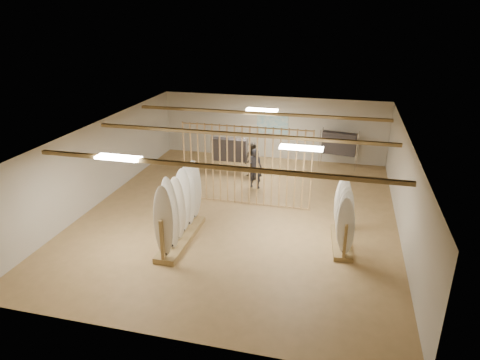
% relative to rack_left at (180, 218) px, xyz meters
% --- Properties ---
extents(floor, '(12.00, 12.00, 0.00)m').
position_rel_rack_left_xyz_m(floor, '(1.23, 2.17, -0.75)').
color(floor, tan).
rests_on(floor, ground).
extents(ceiling, '(12.00, 12.00, 0.00)m').
position_rel_rack_left_xyz_m(ceiling, '(1.23, 2.17, 2.05)').
color(ceiling, gray).
rests_on(ceiling, ground).
extents(wall_back, '(12.00, 0.00, 12.00)m').
position_rel_rack_left_xyz_m(wall_back, '(1.23, 8.17, 0.65)').
color(wall_back, beige).
rests_on(wall_back, ground).
extents(wall_front, '(12.00, 0.00, 12.00)m').
position_rel_rack_left_xyz_m(wall_front, '(1.23, -3.83, 0.65)').
color(wall_front, beige).
rests_on(wall_front, ground).
extents(wall_left, '(0.00, 12.00, 12.00)m').
position_rel_rack_left_xyz_m(wall_left, '(-3.77, 2.17, 0.65)').
color(wall_left, beige).
rests_on(wall_left, ground).
extents(wall_right, '(0.00, 12.00, 12.00)m').
position_rel_rack_left_xyz_m(wall_right, '(6.23, 2.17, 0.65)').
color(wall_right, beige).
rests_on(wall_right, ground).
extents(ceiling_slats, '(9.50, 6.12, 0.10)m').
position_rel_rack_left_xyz_m(ceiling_slats, '(1.23, 2.17, 1.97)').
color(ceiling_slats, olive).
rests_on(ceiling_slats, ground).
extents(light_panels, '(1.20, 0.35, 0.06)m').
position_rel_rack_left_xyz_m(light_panels, '(1.23, 2.17, 1.99)').
color(light_panels, white).
rests_on(light_panels, ground).
extents(bamboo_partition, '(4.45, 0.05, 2.78)m').
position_rel_rack_left_xyz_m(bamboo_partition, '(1.23, 2.97, 0.65)').
color(bamboo_partition, tan).
rests_on(bamboo_partition, ground).
extents(poster, '(1.40, 0.03, 0.90)m').
position_rel_rack_left_xyz_m(poster, '(1.23, 8.15, 0.85)').
color(poster, '#3799C3').
rests_on(poster, ground).
extents(rack_left, '(0.63, 2.71, 2.18)m').
position_rel_rack_left_xyz_m(rack_left, '(0.00, 0.00, 0.00)').
color(rack_left, olive).
rests_on(rack_left, floor).
extents(rack_right, '(0.68, 1.97, 1.84)m').
position_rel_rack_left_xyz_m(rack_right, '(4.55, 0.91, -0.12)').
color(rack_right, olive).
rests_on(rack_right, floor).
extents(clothing_rack_a, '(1.50, 0.41, 1.61)m').
position_rel_rack_left_xyz_m(clothing_rack_a, '(-0.06, 5.68, 0.30)').
color(clothing_rack_a, silver).
rests_on(clothing_rack_a, floor).
extents(clothing_rack_b, '(1.51, 0.60, 1.64)m').
position_rel_rack_left_xyz_m(clothing_rack_b, '(4.20, 7.57, 0.32)').
color(clothing_rack_b, silver).
rests_on(clothing_rack_b, floor).
extents(shopper_a, '(0.68, 0.50, 1.76)m').
position_rel_rack_left_xyz_m(shopper_a, '(1.23, 4.48, 0.13)').
color(shopper_a, '#2A2B33').
rests_on(shopper_a, floor).
extents(shopper_b, '(1.04, 1.02, 1.70)m').
position_rel_rack_left_xyz_m(shopper_b, '(0.94, 5.36, 0.10)').
color(shopper_b, '#39322C').
rests_on(shopper_b, floor).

